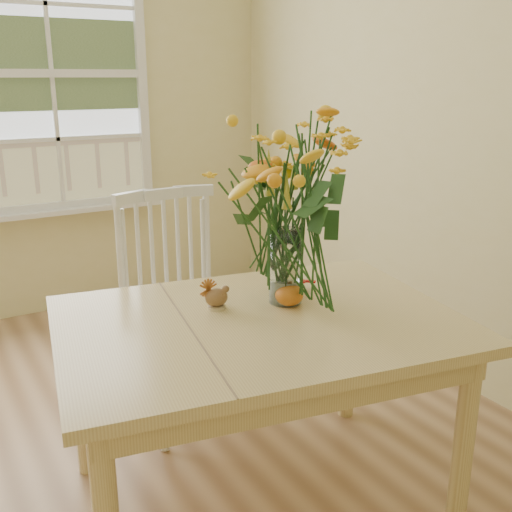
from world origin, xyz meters
TOP-DOWN VIEW (x-y plane):
  - wall_right at (2.00, 0.00)m, footprint 0.02×4.50m
  - dining_table at (0.65, -0.10)m, footprint 1.51×1.20m
  - windsor_chair at (0.66, 0.63)m, footprint 0.49×0.47m
  - flower_vase at (0.82, -0.02)m, footprint 0.57×0.57m
  - pumpkin at (0.80, -0.06)m, footprint 0.10×0.10m
  - turkey_figurine at (0.57, 0.05)m, footprint 0.09×0.08m
  - dark_gourd at (0.91, 0.09)m, footprint 0.13×0.11m

SIDE VIEW (x-z plane):
  - windsor_chair at x=0.66m, z-range 0.06..1.09m
  - dining_table at x=0.65m, z-range 0.27..1.00m
  - dark_gourd at x=0.91m, z-range 0.73..0.80m
  - pumpkin at x=0.80m, z-range 0.73..0.81m
  - turkey_figurine at x=0.57m, z-range 0.72..0.82m
  - flower_vase at x=0.82m, z-range 0.80..1.48m
  - wall_right at x=2.00m, z-range 0.00..2.70m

